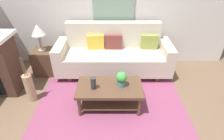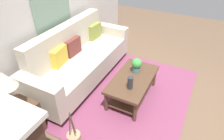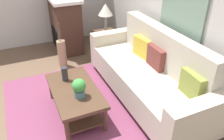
{
  "view_description": "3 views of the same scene",
  "coord_description": "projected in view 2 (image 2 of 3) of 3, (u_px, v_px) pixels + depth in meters",
  "views": [
    {
      "loc": [
        0.02,
        -1.93,
        2.29
      ],
      "look_at": [
        0.02,
        0.9,
        0.47
      ],
      "focal_mm": 28.97,
      "sensor_mm": 36.0,
      "label": 1
    },
    {
      "loc": [
        -2.52,
        -0.41,
        2.45
      ],
      "look_at": [
        0.0,
        0.87,
        0.45
      ],
      "focal_mm": 31.63,
      "sensor_mm": 36.0,
      "label": 2
    },
    {
      "loc": [
        2.52,
        -0.1,
        2.25
      ],
      "look_at": [
        -0.19,
        1.11,
        0.48
      ],
      "focal_mm": 36.58,
      "sensor_mm": 36.0,
      "label": 3
    }
  ],
  "objects": [
    {
      "name": "throw_pillow_maroon",
      "position": [
        73.0,
        47.0,
        3.68
      ],
      "size": [
        0.36,
        0.13,
        0.32
      ],
      "primitive_type": "cube",
      "rotation": [
        0.0,
        0.0,
        -0.02
      ],
      "color": "brown",
      "rests_on": "couch"
    },
    {
      "name": "potted_plant_tabletop",
      "position": [
        137.0,
        65.0,
        3.38
      ],
      "size": [
        0.18,
        0.18,
        0.26
      ],
      "color": "slate",
      "rests_on": "coffee_table"
    },
    {
      "name": "throw_pillow_mustard",
      "position": [
        59.0,
        56.0,
        3.4
      ],
      "size": [
        0.37,
        0.17,
        0.32
      ],
      "primitive_type": "cube",
      "rotation": [
        0.0,
        0.0,
        0.14
      ],
      "color": "gold",
      "rests_on": "couch"
    },
    {
      "name": "floor_vase_branch_b",
      "position": [
        70.0,
        124.0,
        2.15
      ],
      "size": [
        0.04,
        0.05,
        0.36
      ],
      "primitive_type": "cylinder",
      "rotation": [
        0.1,
        0.07,
        0.0
      ],
      "color": "brown",
      "rests_on": "floor_vase"
    },
    {
      "name": "wall_back",
      "position": [
        47.0,
        9.0,
        3.41
      ],
      "size": [
        5.54,
        0.1,
        2.7
      ],
      "primitive_type": "cube",
      "color": "silver",
      "rests_on": "ground_plane"
    },
    {
      "name": "side_table",
      "position": [
        21.0,
        122.0,
        2.74
      ],
      "size": [
        0.44,
        0.44,
        0.56
      ],
      "primitive_type": "cube",
      "color": "#513826",
      "rests_on": "ground_plane"
    },
    {
      "name": "throw_pillow_olive",
      "position": [
        94.0,
        31.0,
        4.25
      ],
      "size": [
        0.37,
        0.14,
        0.32
      ],
      "primitive_type": "cube",
      "rotation": [
        0.0,
        0.0,
        -0.06
      ],
      "color": "olive",
      "rests_on": "couch"
    },
    {
      "name": "area_rug",
      "position": [
        130.0,
        95.0,
        3.58
      ],
      "size": [
        2.61,
        1.97,
        0.01
      ],
      "primitive_type": "cube",
      "color": "#843D5B",
      "rests_on": "ground_plane"
    },
    {
      "name": "ground_plane",
      "position": [
        157.0,
        105.0,
        3.4
      ],
      "size": [
        9.54,
        9.54,
        0.0
      ],
      "primitive_type": "plane",
      "color": "brown"
    },
    {
      "name": "tabletop_vase",
      "position": [
        130.0,
        83.0,
        3.04
      ],
      "size": [
        0.09,
        0.09,
        0.21
      ],
      "primitive_type": "cylinder",
      "color": "#2D2D33",
      "rests_on": "coffee_table"
    },
    {
      "name": "couch",
      "position": [
        80.0,
        59.0,
        3.78
      ],
      "size": [
        2.45,
        0.84,
        1.08
      ],
      "color": "beige",
      "rests_on": "ground_plane"
    },
    {
      "name": "coffee_table",
      "position": [
        132.0,
        83.0,
        3.38
      ],
      "size": [
        1.1,
        0.6,
        0.43
      ],
      "color": "#513826",
      "rests_on": "ground_plane"
    },
    {
      "name": "floor_vase_branch_a",
      "position": [
        73.0,
        123.0,
        2.17
      ],
      "size": [
        0.04,
        0.03,
        0.36
      ],
      "primitive_type": "cylinder",
      "rotation": [
        -0.06,
        -0.06,
        0.0
      ],
      "color": "brown",
      "rests_on": "floor_vase"
    },
    {
      "name": "table_lamp",
      "position": [
        4.0,
        81.0,
        2.33
      ],
      "size": [
        0.28,
        0.28,
        0.57
      ],
      "color": "gray",
      "rests_on": "side_table"
    },
    {
      "name": "framed_painting",
      "position": [
        52.0,
        5.0,
        3.39
      ],
      "size": [
        0.89,
        0.03,
        0.74
      ],
      "primitive_type": "cube",
      "color": "gray"
    },
    {
      "name": "floor_vase_branch_c",
      "position": [
        72.0,
        125.0,
        2.14
      ],
      "size": [
        0.03,
        0.04,
        0.36
      ],
      "primitive_type": "cylinder",
      "rotation": [
        -0.07,
        -0.04,
        0.0
      ],
      "color": "brown",
      "rests_on": "floor_vase"
    }
  ]
}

